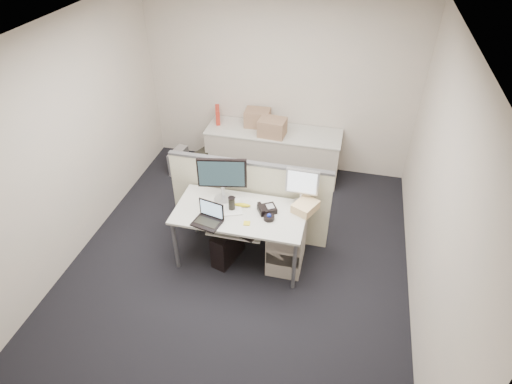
% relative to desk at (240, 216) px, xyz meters
% --- Properties ---
extents(floor, '(4.00, 4.50, 0.01)m').
position_rel_desk_xyz_m(floor, '(0.00, 0.00, -0.67)').
color(floor, black).
rests_on(floor, ground).
extents(ceiling, '(4.00, 4.50, 0.01)m').
position_rel_desk_xyz_m(ceiling, '(0.00, 0.00, 2.04)').
color(ceiling, white).
rests_on(ceiling, ground).
extents(wall_back, '(4.00, 0.02, 2.70)m').
position_rel_desk_xyz_m(wall_back, '(0.00, 2.25, 0.69)').
color(wall_back, '#BDB3A6').
rests_on(wall_back, ground).
extents(wall_front, '(4.00, 0.02, 2.70)m').
position_rel_desk_xyz_m(wall_front, '(0.00, -2.25, 0.69)').
color(wall_front, '#BDB3A6').
rests_on(wall_front, ground).
extents(wall_left, '(0.02, 4.50, 2.70)m').
position_rel_desk_xyz_m(wall_left, '(-2.00, 0.00, 0.69)').
color(wall_left, '#BDB3A6').
rests_on(wall_left, ground).
extents(wall_right, '(0.02, 4.50, 2.70)m').
position_rel_desk_xyz_m(wall_right, '(2.00, 0.00, 0.69)').
color(wall_right, '#BDB3A6').
rests_on(wall_right, ground).
extents(desk, '(1.50, 0.75, 0.73)m').
position_rel_desk_xyz_m(desk, '(0.00, 0.00, 0.00)').
color(desk, beige).
rests_on(desk, floor).
extents(keyboard_tray, '(0.62, 0.32, 0.02)m').
position_rel_desk_xyz_m(keyboard_tray, '(0.00, -0.18, -0.04)').
color(keyboard_tray, beige).
rests_on(keyboard_tray, desk).
extents(drawer_pedestal, '(0.40, 0.55, 0.65)m').
position_rel_desk_xyz_m(drawer_pedestal, '(0.55, 0.05, -0.34)').
color(drawer_pedestal, '#B4A897').
rests_on(drawer_pedestal, floor).
extents(cubicle_partition, '(2.00, 0.06, 1.10)m').
position_rel_desk_xyz_m(cubicle_partition, '(0.00, 0.45, -0.11)').
color(cubicle_partition, beige).
rests_on(cubicle_partition, floor).
extents(back_counter, '(2.00, 0.60, 0.72)m').
position_rel_desk_xyz_m(back_counter, '(0.00, 1.93, -0.30)').
color(back_counter, '#B4A897').
rests_on(back_counter, floor).
extents(monitor_main, '(0.59, 0.32, 0.56)m').
position_rel_desk_xyz_m(monitor_main, '(-0.25, 0.18, 0.35)').
color(monitor_main, black).
rests_on(monitor_main, desk).
extents(monitor_small, '(0.38, 0.20, 0.46)m').
position_rel_desk_xyz_m(monitor_small, '(0.65, 0.32, 0.30)').
color(monitor_small, '#B7B7BC').
rests_on(monitor_small, desk).
extents(laptop, '(0.35, 0.29, 0.23)m').
position_rel_desk_xyz_m(laptop, '(-0.30, -0.28, 0.18)').
color(laptop, black).
rests_on(laptop, desk).
extents(trackball, '(0.16, 0.16, 0.05)m').
position_rel_desk_xyz_m(trackball, '(0.35, -0.05, 0.09)').
color(trackball, black).
rests_on(trackball, desk).
extents(desk_phone, '(0.25, 0.24, 0.06)m').
position_rel_desk_xyz_m(desk_phone, '(0.30, 0.08, 0.10)').
color(desk_phone, black).
rests_on(desk_phone, desk).
extents(paper_stack, '(0.33, 0.37, 0.01)m').
position_rel_desk_xyz_m(paper_stack, '(-0.12, 0.05, 0.07)').
color(paper_stack, silver).
rests_on(paper_stack, desk).
extents(sticky_pad, '(0.08, 0.08, 0.01)m').
position_rel_desk_xyz_m(sticky_pad, '(0.13, -0.18, 0.07)').
color(sticky_pad, gold).
rests_on(sticky_pad, desk).
extents(travel_mug, '(0.09, 0.09, 0.16)m').
position_rel_desk_xyz_m(travel_mug, '(-0.10, 0.02, 0.15)').
color(travel_mug, black).
rests_on(travel_mug, desk).
extents(banana, '(0.20, 0.06, 0.04)m').
position_rel_desk_xyz_m(banana, '(0.00, 0.10, 0.09)').
color(banana, gold).
rests_on(banana, desk).
extents(cellphone, '(0.06, 0.10, 0.01)m').
position_rel_desk_xyz_m(cellphone, '(-0.15, 0.20, 0.07)').
color(cellphone, black).
rests_on(cellphone, desk).
extents(manila_folders, '(0.32, 0.35, 0.11)m').
position_rel_desk_xyz_m(manila_folders, '(0.72, 0.20, 0.12)').
color(manila_folders, '#F7C385').
rests_on(manila_folders, desk).
extents(keyboard, '(0.45, 0.29, 0.02)m').
position_rel_desk_xyz_m(keyboard, '(0.05, -0.22, -0.02)').
color(keyboard, black).
rests_on(keyboard, keyboard_tray).
extents(pc_tower_desk, '(0.32, 0.51, 0.45)m').
position_rel_desk_xyz_m(pc_tower_desk, '(-0.15, -0.04, -0.44)').
color(pc_tower_desk, black).
rests_on(pc_tower_desk, floor).
extents(pc_tower_spare_dark, '(0.34, 0.47, 0.41)m').
position_rel_desk_xyz_m(pc_tower_spare_dark, '(-1.05, 1.63, -0.46)').
color(pc_tower_spare_dark, black).
rests_on(pc_tower_spare_dark, floor).
extents(pc_tower_spare_silver, '(0.21, 0.42, 0.37)m').
position_rel_desk_xyz_m(pc_tower_spare_silver, '(-1.46, 1.63, -0.48)').
color(pc_tower_spare_silver, '#B7B7BC').
rests_on(pc_tower_spare_silver, floor).
extents(cardboard_box_left, '(0.38, 0.29, 0.28)m').
position_rel_desk_xyz_m(cardboard_box_left, '(-0.28, 2.05, 0.19)').
color(cardboard_box_left, '#976F59').
rests_on(cardboard_box_left, back_counter).
extents(cardboard_box_right, '(0.40, 0.33, 0.27)m').
position_rel_desk_xyz_m(cardboard_box_right, '(0.00, 1.81, 0.19)').
color(cardboard_box_right, '#976F59').
rests_on(cardboard_box_right, back_counter).
extents(red_binder, '(0.15, 0.28, 0.25)m').
position_rel_desk_xyz_m(red_binder, '(-0.90, 2.03, 0.18)').
color(red_binder, '#A5271A').
rests_on(red_binder, back_counter).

